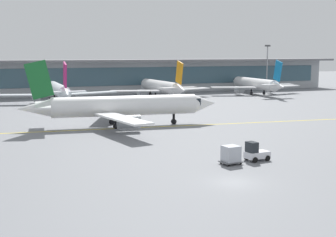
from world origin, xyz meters
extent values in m
plane|color=slate|center=(0.00, 0.00, 0.00)|extent=(400.00, 400.00, 0.00)
cube|color=yellow|center=(-0.01, 32.36, 0.00)|extent=(109.38, 12.39, 0.01)
cube|color=#9EA3A8|center=(0.00, 94.08, 4.50)|extent=(167.13, 8.00, 9.00)
cube|color=#385666|center=(0.00, 90.00, 4.95)|extent=(160.45, 0.16, 5.04)
cube|color=slate|center=(0.00, 92.58, 9.30)|extent=(173.82, 11.00, 0.60)
cylinder|color=white|center=(-4.63, 73.65, 3.01)|extent=(3.28, 21.09, 2.92)
cone|color=white|center=(-4.42, 85.92, 3.01)|extent=(2.84, 3.55, 2.78)
cube|color=black|center=(-4.46, 83.58, 3.37)|extent=(2.32, 2.67, 1.02)
cone|color=white|center=(-4.85, 60.79, 3.01)|extent=(2.56, 4.72, 2.48)
cube|color=white|center=(-12.14, 72.05, 2.20)|extent=(12.31, 6.15, 0.24)
cylinder|color=#999EA3|center=(-9.71, 73.30, 1.39)|extent=(1.86, 3.12, 1.81)
cube|color=white|center=(2.82, 71.80, 2.20)|extent=(12.33, 5.79, 0.24)
cylinder|color=#999EA3|center=(0.43, 73.13, 1.39)|extent=(1.86, 3.12, 1.81)
cube|color=#B21E66|center=(-4.83, 61.72, 6.96)|extent=(0.38, 3.94, 5.50)
cube|color=white|center=(-6.98, 62.10, 3.45)|extent=(4.33, 2.14, 0.21)
cube|color=white|center=(-2.68, 62.03, 3.45)|extent=(4.33, 2.14, 0.21)
cylinder|color=black|center=(-4.51, 81.01, 0.77)|extent=(0.38, 0.38, 1.55)
cylinder|color=black|center=(-4.51, 81.01, 0.39)|extent=(0.49, 0.78, 0.77)
cylinder|color=black|center=(-6.64, 71.96, 0.77)|extent=(0.38, 0.38, 1.55)
cylinder|color=black|center=(-6.64, 71.96, 0.39)|extent=(0.49, 0.78, 0.77)
cylinder|color=black|center=(-2.68, 71.89, 0.77)|extent=(0.38, 0.38, 1.55)
cylinder|color=black|center=(-2.68, 71.89, 0.39)|extent=(0.49, 0.78, 0.77)
cylinder|color=white|center=(21.44, 75.56, 3.01)|extent=(3.33, 21.09, 2.92)
cone|color=white|center=(21.20, 87.83, 3.01)|extent=(2.84, 3.56, 2.78)
cube|color=black|center=(21.25, 85.49, 3.37)|extent=(2.33, 2.67, 1.02)
cone|color=white|center=(21.69, 62.70, 3.01)|extent=(2.57, 4.72, 2.48)
cube|color=white|center=(14.00, 73.69, 2.20)|extent=(12.34, 5.76, 0.24)
cylinder|color=#999EA3|center=(16.38, 75.03, 1.39)|extent=(1.86, 3.13, 1.81)
cube|color=white|center=(28.95, 73.98, 2.20)|extent=(12.31, 6.18, 0.24)
cylinder|color=#999EA3|center=(26.52, 75.23, 1.39)|extent=(1.86, 3.13, 1.81)
cube|color=orange|center=(21.67, 63.64, 6.96)|extent=(0.39, 3.95, 5.50)
cube|color=white|center=(19.51, 63.94, 3.45)|extent=(4.34, 2.15, 0.21)
cube|color=white|center=(23.81, 64.02, 3.45)|extent=(4.34, 2.15, 0.21)
cylinder|color=black|center=(21.30, 82.92, 0.77)|extent=(0.38, 0.38, 1.55)
cylinder|color=black|center=(21.30, 82.92, 0.39)|extent=(0.49, 0.78, 0.77)
cylinder|color=black|center=(19.50, 73.80, 0.77)|extent=(0.38, 0.38, 1.55)
cylinder|color=black|center=(19.50, 73.80, 0.39)|extent=(0.49, 0.78, 0.77)
cylinder|color=black|center=(23.45, 73.88, 0.77)|extent=(0.38, 0.38, 1.55)
cylinder|color=black|center=(23.45, 73.88, 0.39)|extent=(0.49, 0.78, 0.77)
cylinder|color=white|center=(50.01, 76.14, 3.01)|extent=(4.39, 21.19, 2.92)
cone|color=white|center=(50.87, 88.39, 3.01)|extent=(3.02, 3.69, 2.78)
cube|color=black|center=(50.70, 86.05, 3.37)|extent=(2.46, 2.78, 1.02)
cone|color=white|center=(49.11, 63.32, 3.01)|extent=(2.81, 4.84, 2.48)
cube|color=white|center=(42.43, 74.95, 2.20)|extent=(12.25, 6.71, 0.24)
cylinder|color=#999EA3|center=(44.92, 76.07, 1.39)|extent=(2.02, 3.21, 1.81)
cube|color=white|center=(57.35, 73.90, 2.20)|extent=(12.34, 5.20, 0.24)
cylinder|color=#999EA3|center=(55.04, 75.36, 1.39)|extent=(2.02, 3.21, 1.81)
cube|color=#1472B2|center=(49.17, 64.25, 6.96)|extent=(0.58, 3.95, 5.50)
cube|color=white|center=(47.05, 64.74, 3.45)|extent=(4.43, 2.36, 0.21)
cube|color=white|center=(51.34, 64.44, 3.45)|extent=(4.43, 2.36, 0.21)
cylinder|color=black|center=(50.52, 83.49, 0.77)|extent=(0.38, 0.38, 1.55)
cylinder|color=black|center=(50.52, 83.49, 0.39)|extent=(0.53, 0.80, 0.77)
cylinder|color=black|center=(47.92, 74.57, 0.77)|extent=(0.38, 0.38, 1.55)
cylinder|color=black|center=(47.92, 74.57, 0.39)|extent=(0.53, 0.80, 0.77)
cylinder|color=black|center=(51.86, 74.29, 0.77)|extent=(0.38, 0.38, 1.55)
cylinder|color=black|center=(51.86, 74.29, 0.39)|extent=(0.53, 0.80, 0.77)
cylinder|color=white|center=(-0.01, 34.36, 3.24)|extent=(22.90, 5.61, 3.15)
cone|color=white|center=(13.15, 32.91, 3.24)|extent=(4.09, 3.39, 2.99)
cube|color=black|center=(10.64, 33.18, 3.64)|extent=(3.09, 2.75, 1.10)
cone|color=white|center=(-13.79, 35.87, 3.24)|extent=(5.30, 3.21, 2.68)
cube|color=white|center=(-0.97, 42.57, 2.38)|extent=(7.67, 13.13, 0.26)
cylinder|color=#999EA3|center=(0.13, 39.84, 1.50)|extent=(3.53, 2.30, 1.95)
cube|color=white|center=(-2.74, 26.54, 2.38)|extent=(5.12, 13.29, 0.26)
cylinder|color=#999EA3|center=(-1.07, 28.97, 1.50)|extent=(3.53, 2.30, 1.95)
cube|color=#19662D|center=(-12.79, 35.76, 7.51)|extent=(4.26, 0.80, 5.93)
cube|color=white|center=(-12.17, 38.02, 3.72)|extent=(2.72, 4.85, 0.22)
cube|color=white|center=(-12.68, 33.42, 3.72)|extent=(2.72, 4.85, 0.22)
cylinder|color=black|center=(7.88, 33.49, 0.83)|extent=(0.41, 0.41, 1.67)
cylinder|color=black|center=(7.88, 33.49, 0.42)|extent=(0.88, 0.60, 0.83)
cylinder|color=black|center=(-1.62, 36.68, 0.83)|extent=(0.41, 0.41, 1.67)
cylinder|color=black|center=(-1.62, 36.68, 0.42)|extent=(0.88, 0.60, 0.83)
cylinder|color=black|center=(-2.09, 32.44, 0.83)|extent=(0.41, 0.41, 1.67)
cylinder|color=black|center=(-2.09, 32.44, 0.42)|extent=(0.88, 0.60, 0.83)
cube|color=silver|center=(6.44, 6.44, 0.65)|extent=(2.74, 1.69, 0.70)
cube|color=#1E2328|center=(5.69, 6.36, 1.55)|extent=(1.04, 1.34, 1.10)
cylinder|color=black|center=(7.20, 7.24, 0.30)|extent=(0.62, 0.29, 0.60)
cylinder|color=black|center=(7.36, 5.85, 0.30)|extent=(0.62, 0.29, 0.60)
cylinder|color=black|center=(5.51, 7.04, 0.30)|extent=(0.62, 0.29, 0.60)
cylinder|color=black|center=(5.68, 5.65, 0.30)|extent=(0.62, 0.29, 0.60)
cube|color=#595B60|center=(3.01, 6.05, 0.28)|extent=(2.27, 1.83, 0.12)
cube|color=#B2B7C1|center=(3.01, 6.05, 1.14)|extent=(1.76, 1.67, 1.60)
cylinder|color=black|center=(3.67, 6.83, 0.11)|extent=(0.23, 0.12, 0.22)
cylinder|color=black|center=(3.83, 5.44, 0.11)|extent=(0.23, 0.12, 0.22)
cylinder|color=black|center=(2.18, 6.65, 0.11)|extent=(0.23, 0.12, 0.22)
cylinder|color=black|center=(2.34, 5.26, 0.11)|extent=(0.23, 0.12, 0.22)
cylinder|color=gray|center=(59.93, 85.27, 6.70)|extent=(0.36, 0.36, 13.40)
cube|color=#3F3F42|center=(59.93, 85.27, 13.65)|extent=(1.80, 0.30, 0.50)
camera|label=1|loc=(-20.28, -34.98, 11.42)|focal=49.37mm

